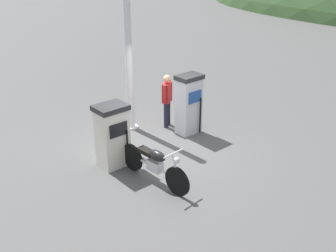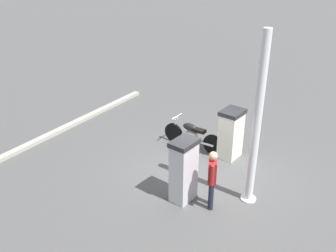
{
  "view_description": "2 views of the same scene",
  "coord_description": "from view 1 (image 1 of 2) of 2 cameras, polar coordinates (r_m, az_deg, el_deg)",
  "views": [
    {
      "loc": [
        6.75,
        -6.24,
        4.87
      ],
      "look_at": [
        0.54,
        -0.19,
        0.91
      ],
      "focal_mm": 42.35,
      "sensor_mm": 36.0,
      "label": 1
    },
    {
      "loc": [
        -4.31,
        7.87,
        5.82
      ],
      "look_at": [
        1.54,
        -0.47,
        0.9
      ],
      "focal_mm": 39.23,
      "sensor_mm": 36.0,
      "label": 2
    }
  ],
  "objects": [
    {
      "name": "ground_plane",
      "position": [
        10.4,
        -1.33,
        -3.38
      ],
      "size": [
        120.0,
        120.0,
        0.0
      ],
      "primitive_type": "plane",
      "color": "#4C4C4C"
    },
    {
      "name": "motorcycle_near_pump",
      "position": [
        8.81,
        -1.97,
        -5.45
      ],
      "size": [
        2.13,
        0.56,
        0.97
      ],
      "color": "black",
      "rests_on": "ground"
    },
    {
      "name": "fuel_pump_far",
      "position": [
        11.01,
        3.02,
        3.17
      ],
      "size": [
        0.58,
        0.74,
        1.7
      ],
      "color": "silver",
      "rests_on": "ground"
    },
    {
      "name": "attendant_person",
      "position": [
        11.39,
        -0.14,
        4.11
      ],
      "size": [
        0.35,
        0.55,
        1.57
      ],
      "color": "#1E1E2D",
      "rests_on": "ground"
    },
    {
      "name": "fuel_pump_near",
      "position": [
        9.43,
        -8.0,
        -1.36
      ],
      "size": [
        0.66,
        0.77,
        1.56
      ],
      "color": "silver",
      "rests_on": "ground"
    },
    {
      "name": "canopy_support_pole",
      "position": [
        10.98,
        -5.7,
        9.84
      ],
      "size": [
        0.4,
        0.4,
        4.36
      ],
      "color": "silver",
      "rests_on": "ground"
    }
  ]
}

